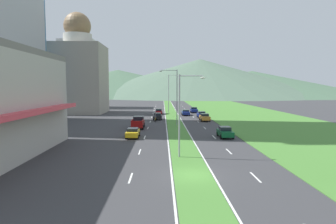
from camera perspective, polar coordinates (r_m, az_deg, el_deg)
name	(u,v)px	position (r m, az deg, el deg)	size (l,w,h in m)	color
ground_plane	(193,176)	(25.37, 4.75, -12.07)	(600.00, 600.00, 0.00)	#38383A
grass_median	(171,113)	(84.50, 0.60, -0.14)	(3.20, 240.00, 0.06)	#477F33
grass_verge_right	(243,113)	(87.57, 14.20, -0.11)	(24.00, 240.00, 0.06)	#477F33
lane_dash_left_2	(131,178)	(24.87, -7.18, -12.43)	(0.16, 2.80, 0.01)	silver
lane_dash_left_3	(140,152)	(34.24, -5.45, -7.60)	(0.16, 2.80, 0.01)	silver
lane_dash_left_4	(145,137)	(43.78, -4.49, -4.86)	(0.16, 2.80, 0.01)	silver
lane_dash_left_5	(148,128)	(53.38, -3.88, -3.10)	(0.16, 2.80, 0.01)	silver
lane_dash_left_6	(150,122)	(63.03, -3.45, -1.87)	(0.16, 2.80, 0.01)	silver
lane_dash_left_7	(152,117)	(72.70, -3.14, -0.98)	(0.16, 2.80, 0.01)	silver
lane_dash_left_8	(153,113)	(82.38, -2.90, -0.29)	(0.16, 2.80, 0.01)	silver
lane_dash_left_9	(154,111)	(92.07, -2.71, 0.25)	(0.16, 2.80, 0.01)	silver
lane_dash_left_10	(155,108)	(101.77, -2.56, 0.69)	(0.16, 2.80, 0.01)	silver
lane_dash_left_11	(155,107)	(111.48, -2.44, 1.05)	(0.16, 2.80, 0.01)	silver
lane_dash_left_12	(156,105)	(121.19, -2.33, 1.36)	(0.16, 2.80, 0.01)	silver
lane_dash_right_2	(255,177)	(25.88, 16.43, -11.89)	(0.16, 2.80, 0.01)	silver
lane_dash_right_3	(229,151)	(34.99, 11.60, -7.41)	(0.16, 2.80, 0.01)	silver
lane_dash_right_4	(214,137)	(44.36, 8.83, -4.77)	(0.16, 2.80, 0.01)	silver
lane_dash_right_5	(205,128)	(53.86, 7.04, -3.05)	(0.16, 2.80, 0.01)	silver
lane_dash_right_6	(198,122)	(63.43, 5.80, -1.85)	(0.16, 2.80, 0.01)	silver
lane_dash_right_7	(193,117)	(73.05, 4.88, -0.96)	(0.16, 2.80, 0.01)	silver
lane_dash_right_8	(190,113)	(82.69, 4.18, -0.28)	(0.16, 2.80, 0.01)	silver
lane_dash_right_9	(187,111)	(92.35, 3.62, 0.26)	(0.16, 2.80, 0.01)	silver
lane_dash_right_10	(184,108)	(102.03, 3.17, 0.70)	(0.16, 2.80, 0.01)	silver
lane_dash_right_11	(183,106)	(111.71, 2.80, 1.06)	(0.16, 2.80, 0.01)	silver
lane_dash_right_12	(181,105)	(121.40, 2.49, 1.36)	(0.16, 2.80, 0.01)	silver
edge_line_median_left	(165,113)	(84.47, -0.59, -0.16)	(0.16, 240.00, 0.01)	silver
edge_line_median_right	(177,113)	(84.57, 1.79, -0.15)	(0.16, 240.00, 0.01)	silver
domed_building	(79,73)	(87.39, -16.78, 7.19)	(14.28, 14.28, 27.84)	#9E9384
midrise_colored	(80,75)	(110.45, -16.52, 6.89)	(12.05, 12.05, 23.37)	silver
hill_far_left	(118,82)	(277.82, -9.54, 5.62)	(209.88, 209.88, 22.86)	#47664C
hill_far_center	(200,77)	(259.80, 6.16, 6.64)	(212.37, 212.37, 31.21)	#516B56
hill_far_right	(251,83)	(271.55, 15.70, 5.35)	(195.07, 195.07, 21.18)	#47664C
street_lamp_near	(182,110)	(30.72, 2.76, 0.40)	(2.76, 0.38, 8.65)	#99999E
street_lamp_mid	(175,93)	(57.06, 1.38, 3.58)	(3.47, 0.44, 10.66)	#99999E
street_lamp_far	(170,91)	(83.48, 0.30, 3.95)	(2.78, 0.40, 10.73)	#99999E
car_0	(202,114)	(71.43, 6.46, -0.48)	(2.01, 4.49, 1.52)	navy
car_1	(186,112)	(77.28, 3.41, -0.08)	(2.00, 4.77, 1.43)	navy
car_2	(225,132)	(44.22, 10.88, -3.80)	(1.92, 4.24, 1.58)	#0C5128
car_3	(194,110)	(85.49, 4.99, 0.41)	(2.03, 4.10, 1.56)	navy
car_4	(133,133)	(43.60, -6.77, -3.94)	(1.89, 4.45, 1.42)	yellow
car_5	(159,112)	(79.85, -1.77, 0.09)	(1.87, 4.03, 1.48)	maroon
car_6	(205,117)	(65.19, 7.04, -0.98)	(1.99, 4.78, 1.55)	#C6842D
car_7	(157,116)	(67.08, -2.03, -0.81)	(1.97, 4.15, 1.51)	black
pickup_truck_0	(138,123)	(53.61, -5.75, -2.02)	(2.18, 5.40, 2.00)	maroon
motorcycle_rider	(155,118)	(63.31, -2.47, -1.17)	(0.36, 2.00, 1.80)	black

